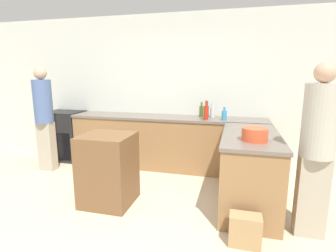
{
  "coord_description": "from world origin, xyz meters",
  "views": [
    {
      "loc": [
        1.15,
        -2.37,
        1.66
      ],
      "look_at": [
        0.29,
        0.95,
        0.97
      ],
      "focal_mm": 28.0,
      "sensor_mm": 36.0,
      "label": 1
    }
  ],
  "objects_px": {
    "mixing_bowl": "(255,134)",
    "vinegar_bottle_clear": "(212,112)",
    "paper_bag": "(245,230)",
    "person_at_peninsula": "(317,145)",
    "dish_soap_bottle": "(224,115)",
    "island_table": "(108,169)",
    "person_by_range": "(44,115)",
    "hot_sauce_bottle": "(206,112)",
    "range_oven": "(65,135)",
    "olive_oil_bottle": "(201,111)",
    "wine_bottle_dark": "(207,111)"
  },
  "relations": [
    {
      "from": "hot_sauce_bottle",
      "to": "vinegar_bottle_clear",
      "type": "xyz_separation_m",
      "value": [
        0.08,
        0.28,
        -0.03
      ]
    },
    {
      "from": "range_oven",
      "to": "olive_oil_bottle",
      "type": "bearing_deg",
      "value": 2.6
    },
    {
      "from": "hot_sauce_bottle",
      "to": "paper_bag",
      "type": "bearing_deg",
      "value": -71.23
    },
    {
      "from": "island_table",
      "to": "mixing_bowl",
      "type": "relative_size",
      "value": 3.21
    },
    {
      "from": "mixing_bowl",
      "to": "vinegar_bottle_clear",
      "type": "relative_size",
      "value": 1.17
    },
    {
      "from": "wine_bottle_dark",
      "to": "olive_oil_bottle",
      "type": "distance_m",
      "value": 0.1
    },
    {
      "from": "paper_bag",
      "to": "hot_sauce_bottle",
      "type": "bearing_deg",
      "value": 108.77
    },
    {
      "from": "mixing_bowl",
      "to": "island_table",
      "type": "bearing_deg",
      "value": -177.16
    },
    {
      "from": "person_by_range",
      "to": "person_at_peninsula",
      "type": "xyz_separation_m",
      "value": [
        3.93,
        -0.94,
        -0.0
      ]
    },
    {
      "from": "dish_soap_bottle",
      "to": "olive_oil_bottle",
      "type": "height_order",
      "value": "olive_oil_bottle"
    },
    {
      "from": "island_table",
      "to": "person_at_peninsula",
      "type": "relative_size",
      "value": 0.51
    },
    {
      "from": "dish_soap_bottle",
      "to": "hot_sauce_bottle",
      "type": "bearing_deg",
      "value": -171.64
    },
    {
      "from": "island_table",
      "to": "person_at_peninsula",
      "type": "xyz_separation_m",
      "value": [
        2.34,
        -0.11,
        0.51
      ]
    },
    {
      "from": "wine_bottle_dark",
      "to": "dish_soap_bottle",
      "type": "height_order",
      "value": "wine_bottle_dark"
    },
    {
      "from": "person_by_range",
      "to": "person_at_peninsula",
      "type": "bearing_deg",
      "value": -13.42
    },
    {
      "from": "island_table",
      "to": "hot_sauce_bottle",
      "type": "distance_m",
      "value": 1.81
    },
    {
      "from": "hot_sauce_bottle",
      "to": "range_oven",
      "type": "bearing_deg",
      "value": 176.82
    },
    {
      "from": "vinegar_bottle_clear",
      "to": "olive_oil_bottle",
      "type": "xyz_separation_m",
      "value": [
        -0.19,
        -0.01,
        0.01
      ]
    },
    {
      "from": "range_oven",
      "to": "dish_soap_bottle",
      "type": "relative_size",
      "value": 4.5
    },
    {
      "from": "dish_soap_bottle",
      "to": "paper_bag",
      "type": "bearing_deg",
      "value": -80.15
    },
    {
      "from": "vinegar_bottle_clear",
      "to": "mixing_bowl",
      "type": "bearing_deg",
      "value": -68.26
    },
    {
      "from": "wine_bottle_dark",
      "to": "paper_bag",
      "type": "xyz_separation_m",
      "value": [
        0.62,
        -2.03,
        -0.88
      ]
    },
    {
      "from": "vinegar_bottle_clear",
      "to": "olive_oil_bottle",
      "type": "distance_m",
      "value": 0.19
    },
    {
      "from": "range_oven",
      "to": "person_at_peninsula",
      "type": "distance_m",
      "value": 4.36
    },
    {
      "from": "dish_soap_bottle",
      "to": "paper_bag",
      "type": "relative_size",
      "value": 0.66
    },
    {
      "from": "dish_soap_bottle",
      "to": "paper_bag",
      "type": "distance_m",
      "value": 2.04
    },
    {
      "from": "hot_sauce_bottle",
      "to": "wine_bottle_dark",
      "type": "distance_m",
      "value": 0.25
    },
    {
      "from": "vinegar_bottle_clear",
      "to": "person_at_peninsula",
      "type": "bearing_deg",
      "value": -55.48
    },
    {
      "from": "vinegar_bottle_clear",
      "to": "person_by_range",
      "type": "xyz_separation_m",
      "value": [
        -2.76,
        -0.77,
        -0.05
      ]
    },
    {
      "from": "island_table",
      "to": "person_by_range",
      "type": "height_order",
      "value": "person_by_range"
    },
    {
      "from": "person_by_range",
      "to": "paper_bag",
      "type": "bearing_deg",
      "value": -21.49
    },
    {
      "from": "range_oven",
      "to": "person_at_peninsula",
      "type": "xyz_separation_m",
      "value": [
        4.03,
        -1.58,
        0.5
      ]
    },
    {
      "from": "island_table",
      "to": "person_by_range",
      "type": "distance_m",
      "value": 1.87
    },
    {
      "from": "mixing_bowl",
      "to": "paper_bag",
      "type": "relative_size",
      "value": 0.89
    },
    {
      "from": "island_table",
      "to": "vinegar_bottle_clear",
      "type": "distance_m",
      "value": 2.06
    },
    {
      "from": "vinegar_bottle_clear",
      "to": "dish_soap_bottle",
      "type": "xyz_separation_m",
      "value": [
        0.21,
        -0.24,
        -0.01
      ]
    },
    {
      "from": "hot_sauce_bottle",
      "to": "wine_bottle_dark",
      "type": "bearing_deg",
      "value": 92.41
    },
    {
      "from": "mixing_bowl",
      "to": "paper_bag",
      "type": "height_order",
      "value": "mixing_bowl"
    },
    {
      "from": "person_at_peninsula",
      "to": "mixing_bowl",
      "type": "bearing_deg",
      "value": 160.82
    },
    {
      "from": "island_table",
      "to": "dish_soap_bottle",
      "type": "bearing_deg",
      "value": 44.64
    },
    {
      "from": "hot_sauce_bottle",
      "to": "dish_soap_bottle",
      "type": "distance_m",
      "value": 0.29
    },
    {
      "from": "vinegar_bottle_clear",
      "to": "person_at_peninsula",
      "type": "relative_size",
      "value": 0.14
    },
    {
      "from": "wine_bottle_dark",
      "to": "dish_soap_bottle",
      "type": "xyz_separation_m",
      "value": [
        0.3,
        -0.21,
        -0.03
      ]
    },
    {
      "from": "dish_soap_bottle",
      "to": "person_at_peninsula",
      "type": "distance_m",
      "value": 1.76
    },
    {
      "from": "mixing_bowl",
      "to": "olive_oil_bottle",
      "type": "relative_size",
      "value": 1.11
    },
    {
      "from": "person_at_peninsula",
      "to": "dish_soap_bottle",
      "type": "bearing_deg",
      "value": 123.27
    },
    {
      "from": "range_oven",
      "to": "olive_oil_bottle",
      "type": "height_order",
      "value": "olive_oil_bottle"
    },
    {
      "from": "range_oven",
      "to": "wine_bottle_dark",
      "type": "bearing_deg",
      "value": 1.96
    },
    {
      "from": "range_oven",
      "to": "dish_soap_bottle",
      "type": "xyz_separation_m",
      "value": [
        3.06,
        -0.11,
        0.54
      ]
    },
    {
      "from": "dish_soap_bottle",
      "to": "person_by_range",
      "type": "height_order",
      "value": "person_by_range"
    }
  ]
}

